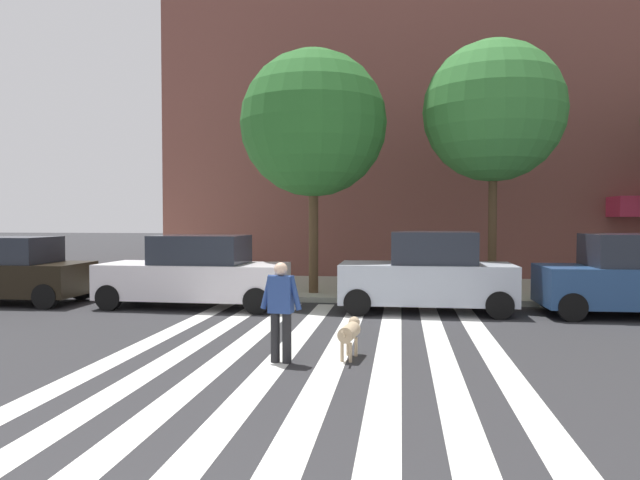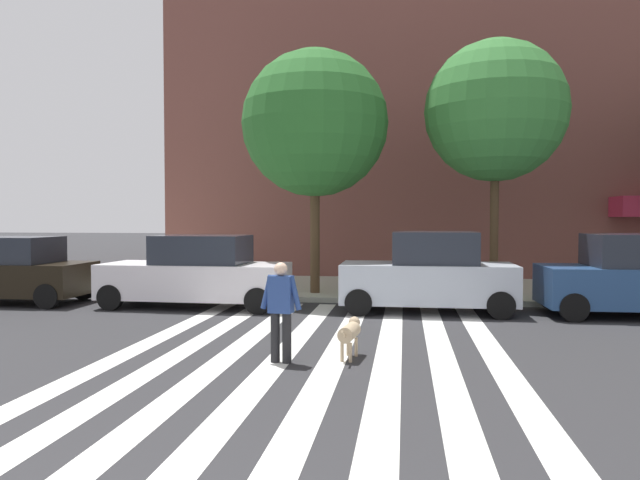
# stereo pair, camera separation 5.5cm
# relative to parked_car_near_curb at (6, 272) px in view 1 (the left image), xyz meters

# --- Properties ---
(ground_plane) EXTENTS (160.00, 160.00, 0.00)m
(ground_plane) POSITION_rel_parked_car_near_curb_xyz_m (8.71, -5.57, -0.88)
(ground_plane) COLOR #2B2B2D
(sidewalk_far) EXTENTS (80.00, 6.00, 0.15)m
(sidewalk_far) POSITION_rel_parked_car_near_curb_xyz_m (8.71, 4.25, -0.80)
(sidewalk_far) COLOR #ADB19F
(sidewalk_far) RESTS_ON ground_plane
(crosswalk_stripes) EXTENTS (6.75, 13.04, 0.01)m
(crosswalk_stripes) POSITION_rel_parked_car_near_curb_xyz_m (9.26, -5.57, -0.87)
(crosswalk_stripes) COLOR silver
(crosswalk_stripes) RESTS_ON ground_plane
(parked_car_near_curb) EXTENTS (4.49, 2.09, 1.84)m
(parked_car_near_curb) POSITION_rel_parked_car_near_curb_xyz_m (0.00, 0.00, 0.00)
(parked_car_near_curb) COLOR black
(parked_car_near_curb) RESTS_ON ground_plane
(parked_car_behind_first) EXTENTS (4.88, 2.04, 1.90)m
(parked_car_behind_first) POSITION_rel_parked_car_near_curb_xyz_m (5.45, -0.00, 0.02)
(parked_car_behind_first) COLOR silver
(parked_car_behind_first) RESTS_ON ground_plane
(parked_car_third_in_line) EXTENTS (4.27, 1.91, 2.02)m
(parked_car_third_in_line) POSITION_rel_parked_car_near_curb_xyz_m (11.48, -0.00, 0.06)
(parked_car_third_in_line) COLOR #AEB8C6
(parked_car_third_in_line) RESTS_ON ground_plane
(parked_car_fourth_in_line) EXTENTS (4.40, 2.09, 1.98)m
(parked_car_fourth_in_line) POSITION_rel_parked_car_near_curb_xyz_m (16.41, 0.00, 0.08)
(parked_car_fourth_in_line) COLOR navy
(parked_car_fourth_in_line) RESTS_ON ground_plane
(street_tree_nearest) EXTENTS (4.29, 4.29, 7.12)m
(street_tree_nearest) POSITION_rel_parked_car_near_curb_xyz_m (8.26, 2.28, 4.24)
(street_tree_nearest) COLOR #4C3823
(street_tree_nearest) RESTS_ON sidewalk_far
(street_tree_middle) EXTENTS (4.09, 4.09, 7.36)m
(street_tree_middle) POSITION_rel_parked_car_near_curb_xyz_m (13.47, 2.85, 4.57)
(street_tree_middle) COLOR #4C3823
(street_tree_middle) RESTS_ON sidewalk_far
(pedestrian_dog_walker) EXTENTS (0.71, 0.29, 1.64)m
(pedestrian_dog_walker) POSITION_rel_parked_car_near_curb_xyz_m (8.90, -5.59, 0.05)
(pedestrian_dog_walker) COLOR black
(pedestrian_dog_walker) RESTS_ON ground_plane
(dog_on_leash) EXTENTS (0.34, 1.03, 0.65)m
(dog_on_leash) POSITION_rel_parked_car_near_curb_xyz_m (9.98, -5.12, -0.43)
(dog_on_leash) COLOR tan
(dog_on_leash) RESTS_ON ground_plane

